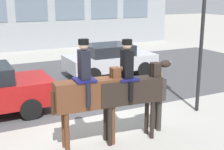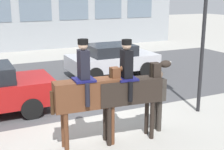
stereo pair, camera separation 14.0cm
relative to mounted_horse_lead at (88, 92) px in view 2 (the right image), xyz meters
The scene contains 7 objects.
ground_plane 1.91m from the mounted_horse_lead, 65.56° to the left, with size 80.00×80.00×0.00m, color #9E9B93.
road_surface 6.14m from the mounted_horse_lead, 84.71° to the left, with size 23.40×8.50×0.01m.
mounted_horse_lead is the anchor object (origin of this frame).
mounted_horse_companion 1.06m from the mounted_horse_lead, ahead, with size 2.00×0.65×2.55m.
pedestrian_bystander 2.02m from the mounted_horse_lead, ahead, with size 0.82×0.44×1.65m.
street_car_far_lane 6.80m from the mounted_horse_lead, 59.96° to the left, with size 3.95×2.00×1.43m.
traffic_light 4.27m from the mounted_horse_lead, ahead, with size 0.24×0.29×4.34m.
Camera 2 is at (-3.03, -7.74, 3.57)m, focal length 50.00 mm.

